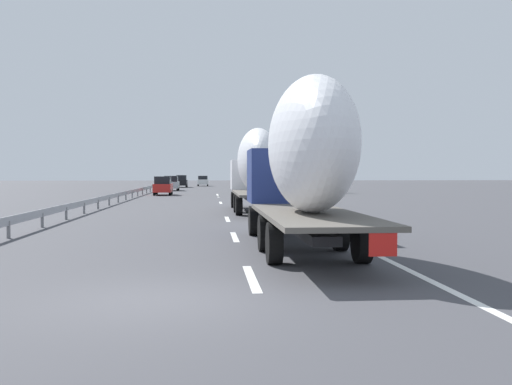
{
  "coord_description": "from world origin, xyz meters",
  "views": [
    {
      "loc": [
        -10.37,
        -0.89,
        2.25
      ],
      "look_at": [
        19.63,
        -3.33,
        1.25
      ],
      "focal_mm": 40.92,
      "sensor_mm": 36.0,
      "label": 1
    }
  ],
  "objects_px": {
    "truck_lead": "(256,166)",
    "car_white_van": "(203,181)",
    "truck_trailing": "(304,159)",
    "car_silver_hatch": "(171,183)",
    "car_red_compact": "(163,186)",
    "car_black_suv": "(182,181)",
    "road_sign": "(279,173)"
  },
  "relations": [
    {
      "from": "car_black_suv",
      "to": "car_red_compact",
      "type": "bearing_deg",
      "value": 179.27
    },
    {
      "from": "car_white_van",
      "to": "car_red_compact",
      "type": "distance_m",
      "value": 42.25
    },
    {
      "from": "truck_lead",
      "to": "car_white_van",
      "type": "bearing_deg",
      "value": 3.07
    },
    {
      "from": "car_black_suv",
      "to": "truck_lead",
      "type": "bearing_deg",
      "value": -173.37
    },
    {
      "from": "truck_trailing",
      "to": "car_silver_hatch",
      "type": "xyz_separation_m",
      "value": [
        59.22,
        7.49,
        -1.69
      ]
    },
    {
      "from": "car_red_compact",
      "to": "car_white_van",
      "type": "bearing_deg",
      "value": -4.98
    },
    {
      "from": "truck_lead",
      "to": "road_sign",
      "type": "distance_m",
      "value": 14.89
    },
    {
      "from": "car_red_compact",
      "to": "road_sign",
      "type": "height_order",
      "value": "road_sign"
    },
    {
      "from": "truck_trailing",
      "to": "car_white_van",
      "type": "bearing_deg",
      "value": 2.47
    },
    {
      "from": "truck_trailing",
      "to": "car_red_compact",
      "type": "xyz_separation_m",
      "value": [
        43.87,
        7.37,
        -1.68
      ]
    },
    {
      "from": "road_sign",
      "to": "car_black_suv",
      "type": "bearing_deg",
      "value": 12.52
    },
    {
      "from": "car_black_suv",
      "to": "road_sign",
      "type": "xyz_separation_m",
      "value": [
        -45.28,
        -10.06,
        1.3
      ]
    },
    {
      "from": "car_white_van",
      "to": "truck_trailing",
      "type": "bearing_deg",
      "value": -177.53
    },
    {
      "from": "car_red_compact",
      "to": "car_silver_hatch",
      "type": "bearing_deg",
      "value": 0.45
    },
    {
      "from": "truck_lead",
      "to": "car_red_compact",
      "type": "bearing_deg",
      "value": 15.27
    },
    {
      "from": "car_red_compact",
      "to": "truck_lead",
      "type": "bearing_deg",
      "value": -164.73
    },
    {
      "from": "car_white_van",
      "to": "truck_lead",
      "type": "bearing_deg",
      "value": -176.93
    },
    {
      "from": "truck_lead",
      "to": "car_white_van",
      "type": "xyz_separation_m",
      "value": [
        69.08,
        3.71,
        -1.73
      ]
    },
    {
      "from": "car_white_van",
      "to": "car_red_compact",
      "type": "bearing_deg",
      "value": 175.02
    },
    {
      "from": "truck_lead",
      "to": "truck_trailing",
      "type": "xyz_separation_m",
      "value": [
        -16.87,
        -0.0,
        -0.0
      ]
    },
    {
      "from": "truck_lead",
      "to": "road_sign",
      "type": "relative_size",
      "value": 3.83
    },
    {
      "from": "truck_lead",
      "to": "truck_trailing",
      "type": "relative_size",
      "value": 1.03
    },
    {
      "from": "truck_lead",
      "to": "truck_trailing",
      "type": "height_order",
      "value": "truck_trailing"
    },
    {
      "from": "truck_lead",
      "to": "car_black_suv",
      "type": "distance_m",
      "value": 60.27
    },
    {
      "from": "truck_trailing",
      "to": "car_black_suv",
      "type": "relative_size",
      "value": 2.57
    },
    {
      "from": "truck_trailing",
      "to": "car_white_van",
      "type": "distance_m",
      "value": 86.05
    },
    {
      "from": "truck_trailing",
      "to": "car_black_suv",
      "type": "bearing_deg",
      "value": 5.18
    },
    {
      "from": "road_sign",
      "to": "car_red_compact",
      "type": "bearing_deg",
      "value": 40.1
    },
    {
      "from": "car_silver_hatch",
      "to": "car_white_van",
      "type": "distance_m",
      "value": 27.01
    },
    {
      "from": "truck_trailing",
      "to": "car_silver_hatch",
      "type": "bearing_deg",
      "value": 7.21
    },
    {
      "from": "car_red_compact",
      "to": "road_sign",
      "type": "bearing_deg",
      "value": -139.9
    },
    {
      "from": "car_silver_hatch",
      "to": "road_sign",
      "type": "xyz_separation_m",
      "value": [
        -27.78,
        -10.59,
        1.31
      ]
    }
  ]
}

